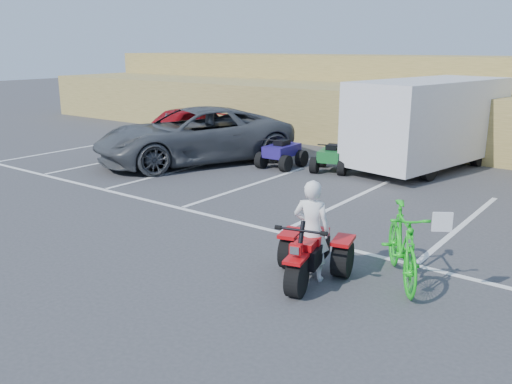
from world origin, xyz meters
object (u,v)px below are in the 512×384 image
Objects in this scene: red_trike_atv at (307,282)px; rider at (312,230)px; grey_pickup at (194,135)px; quad_atv_green at (332,171)px; green_dirt_bike at (402,244)px; red_car at (181,126)px; cargo_trailer at (429,121)px; quad_atv_blue at (282,167)px.

rider is (-0.04, 0.15, 0.79)m from red_trike_atv.
rider is 9.16m from grey_pickup.
grey_pickup reaches higher than quad_atv_green.
red_car reaches higher than green_dirt_bike.
cargo_trailer is (6.02, 3.55, 0.55)m from grey_pickup.
quad_atv_blue is 1.51m from quad_atv_green.
green_dirt_bike is 1.43× the size of quad_atv_blue.
rider is 0.79× the size of green_dirt_bike.
red_trike_atv is 12.17m from red_car.
green_dirt_bike is (1.15, 0.75, -0.19)m from rider.
red_trike_atv is 1.55m from green_dirt_bike.
cargo_trailer reaches higher than quad_atv_green.
red_trike_atv is 0.97× the size of rider.
red_trike_atv is at bearing -78.95° from quad_atv_green.
green_dirt_bike is at bearing 24.78° from red_trike_atv.
rider is 0.38× the size of red_car.
grey_pickup is 1.44× the size of red_car.
rider reaches higher than quad_atv_green.
green_dirt_bike reaches higher than red_trike_atv.
quad_atv_blue is (2.58, 1.03, -0.84)m from grey_pickup.
green_dirt_bike is 12.59m from red_car.
red_trike_atv is 7.75m from quad_atv_green.
quad_atv_blue is at bearing -132.75° from cargo_trailer.
rider is at bearing -54.93° from quad_atv_blue.
green_dirt_bike is 0.34× the size of cargo_trailer.
cargo_trailer reaches higher than red_trike_atv.
rider is at bearing -69.74° from cargo_trailer.
quad_atv_blue is 1.05× the size of quad_atv_green.
grey_pickup is 4.57× the size of quad_atv_green.
red_car is (-9.75, 7.06, -0.07)m from rider.
green_dirt_bike is 7.60m from quad_atv_green.
grey_pickup is 4.34× the size of quad_atv_blue.
rider is at bearing 179.67° from green_dirt_bike.
rider is 1.13× the size of quad_atv_blue.
quad_atv_blue reaches higher than quad_atv_green.
rider is 1.39m from green_dirt_bike.
red_trike_atv is 0.36× the size of red_car.
red_trike_atv is 0.25× the size of grey_pickup.
red_trike_atv is 1.15× the size of quad_atv_green.
rider reaches higher than quad_atv_blue.
rider is at bearing 90.00° from red_trike_atv.
quad_atv_blue is (-3.45, -2.52, -1.39)m from cargo_trailer.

